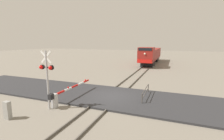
{
  "coord_description": "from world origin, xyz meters",
  "views": [
    {
      "loc": [
        5.18,
        -13.38,
        5.05
      ],
      "look_at": [
        -1.03,
        2.79,
        2.01
      ],
      "focal_mm": 26.43,
      "sensor_mm": 36.0,
      "label": 1
    }
  ],
  "objects_px": {
    "guard_railing": "(145,92)",
    "crossing_signal": "(47,73)",
    "crossing_gate": "(61,95)",
    "utility_cabinet": "(7,110)",
    "locomotive": "(151,55)"
  },
  "relations": [
    {
      "from": "guard_railing",
      "to": "crossing_signal",
      "type": "bearing_deg",
      "value": -142.21
    },
    {
      "from": "crossing_signal",
      "to": "guard_railing",
      "type": "distance_m",
      "value": 8.31
    },
    {
      "from": "crossing_signal",
      "to": "guard_railing",
      "type": "relative_size",
      "value": 1.35
    },
    {
      "from": "crossing_gate",
      "to": "guard_railing",
      "type": "relative_size",
      "value": 1.79
    },
    {
      "from": "guard_railing",
      "to": "utility_cabinet",
      "type": "bearing_deg",
      "value": -137.35
    },
    {
      "from": "crossing_signal",
      "to": "guard_railing",
      "type": "bearing_deg",
      "value": 37.79
    },
    {
      "from": "locomotive",
      "to": "utility_cabinet",
      "type": "bearing_deg",
      "value": -98.84
    },
    {
      "from": "locomotive",
      "to": "guard_railing",
      "type": "distance_m",
      "value": 24.12
    },
    {
      "from": "locomotive",
      "to": "guard_railing",
      "type": "relative_size",
      "value": 5.06
    },
    {
      "from": "crossing_gate",
      "to": "utility_cabinet",
      "type": "relative_size",
      "value": 4.84
    },
    {
      "from": "locomotive",
      "to": "crossing_signal",
      "type": "xyz_separation_m",
      "value": [
        -3.42,
        -28.82,
        0.76
      ]
    },
    {
      "from": "crossing_signal",
      "to": "crossing_gate",
      "type": "height_order",
      "value": "crossing_signal"
    },
    {
      "from": "locomotive",
      "to": "crossing_gate",
      "type": "distance_m",
      "value": 27.88
    },
    {
      "from": "crossing_signal",
      "to": "guard_railing",
      "type": "height_order",
      "value": "crossing_signal"
    },
    {
      "from": "crossing_signal",
      "to": "crossing_gate",
      "type": "relative_size",
      "value": 0.76
    }
  ]
}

